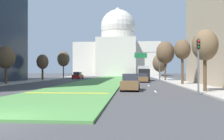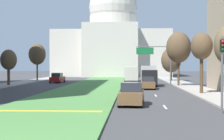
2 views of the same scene
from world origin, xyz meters
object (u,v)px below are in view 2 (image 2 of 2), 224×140
object	(u,v)px
street_tree_right_distant	(171,60)
street_tree_right_mid	(202,47)
street_tree_left_distant	(37,54)
sedan_distant	(57,78)
overhead_guide_sign	(158,57)
sedan_midblock	(148,83)
city_bus	(131,73)
sedan_lead_stopped	(132,94)
traffic_light_near_right	(222,64)
street_tree_left_far	(9,60)
street_tree_right_far	(179,48)
box_truck_delivery	(149,75)
capitol_building	(113,43)

from	to	relation	value
street_tree_right_distant	street_tree_right_mid	bearing A→B (deg)	-90.57
street_tree_left_distant	sedan_distant	size ratio (longest dim) A/B	1.65
overhead_guide_sign	sedan_midblock	bearing A→B (deg)	-102.92
street_tree_right_distant	sedan_distant	distance (m)	23.44
street_tree_left_distant	city_bus	bearing A→B (deg)	-4.87
street_tree_right_mid	sedan_lead_stopped	bearing A→B (deg)	-126.68
overhead_guide_sign	city_bus	bearing A→B (deg)	109.20
sedan_lead_stopped	sedan_distant	bearing A→B (deg)	111.91
sedan_midblock	overhead_guide_sign	bearing A→B (deg)	77.08
traffic_light_near_right	street_tree_left_far	size ratio (longest dim) A/B	0.90
street_tree_left_far	street_tree_left_distant	xyz separation A→B (m)	(-0.11, 16.50, 1.46)
street_tree_right_mid	street_tree_left_distant	xyz separation A→B (m)	(-27.38, 30.45, 0.22)
city_bus	overhead_guide_sign	bearing A→B (deg)	-70.80
overhead_guide_sign	street_tree_right_distant	xyz separation A→B (m)	(3.91, 14.64, -0.35)
traffic_light_near_right	sedan_lead_stopped	xyz separation A→B (m)	(-6.17, 4.22, -2.45)
street_tree_right_far	sedan_midblock	bearing A→B (deg)	-130.01
traffic_light_near_right	box_truck_delivery	world-z (taller)	traffic_light_near_right
traffic_light_near_right	street_tree_right_distant	distance (m)	46.06
sedan_distant	street_tree_left_distant	bearing A→B (deg)	131.06
street_tree_right_far	street_tree_right_distant	size ratio (longest dim) A/B	1.22
capitol_building	street_tree_left_far	xyz separation A→B (m)	(-13.65, -53.18, -6.30)
traffic_light_near_right	street_tree_left_distant	distance (m)	52.04
street_tree_right_distant	capitol_building	bearing A→B (deg)	111.25
street_tree_left_far	sedan_distant	distance (m)	11.86
traffic_light_near_right	sedan_distant	size ratio (longest dim) A/B	1.11
street_tree_left_far	street_tree_right_mid	bearing A→B (deg)	-27.08
street_tree_left_far	sedan_lead_stopped	bearing A→B (deg)	-51.52
street_tree_left_distant	street_tree_right_distant	distance (m)	27.73
traffic_light_near_right	street_tree_right_mid	distance (m)	14.96
street_tree_right_mid	capitol_building	bearing A→B (deg)	101.48
overhead_guide_sign	street_tree_right_mid	xyz separation A→B (m)	(3.60, -16.64, 0.66)
street_tree_right_far	sedan_midblock	distance (m)	9.32
overhead_guide_sign	box_truck_delivery	size ratio (longest dim) A/B	1.02
sedan_midblock	sedan_distant	distance (m)	22.53
traffic_light_near_right	city_bus	distance (m)	43.98
capitol_building	city_bus	xyz separation A→B (m)	(5.80, -38.34, -8.60)
sedan_distant	overhead_guide_sign	bearing A→B (deg)	-21.88
capitol_building	sedan_midblock	world-z (taller)	capitol_building
traffic_light_near_right	street_tree_left_far	bearing A→B (deg)	131.77
traffic_light_near_right	street_tree_right_far	xyz separation A→B (m)	(1.08, 28.81, 2.69)
traffic_light_near_right	street_tree_right_mid	xyz separation A→B (m)	(1.66, 14.73, 2.00)
city_bus	capitol_building	bearing A→B (deg)	98.60
sedan_midblock	box_truck_delivery	distance (m)	6.68
street_tree_right_mid	box_truck_delivery	world-z (taller)	street_tree_right_mid
street_tree_right_mid	street_tree_left_distant	size ratio (longest dim) A/B	0.89
street_tree_right_distant	sedan_lead_stopped	world-z (taller)	street_tree_right_distant
sedan_midblock	street_tree_left_distant	bearing A→B (deg)	134.39
street_tree_right_mid	city_bus	world-z (taller)	street_tree_right_mid
box_truck_delivery	street_tree_right_distant	bearing A→B (deg)	71.73
overhead_guide_sign	street_tree_right_mid	distance (m)	17.04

